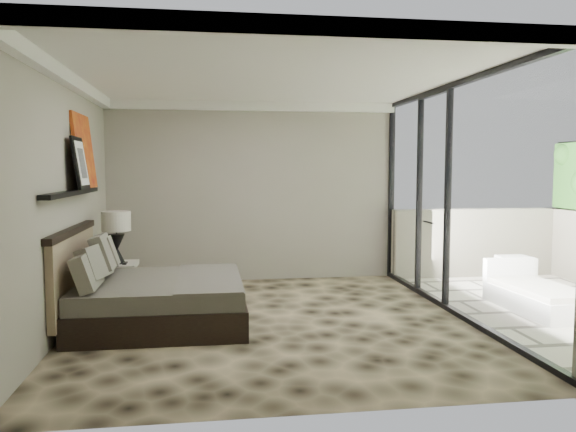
{
  "coord_description": "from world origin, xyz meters",
  "views": [
    {
      "loc": [
        -0.71,
        -6.33,
        1.76
      ],
      "look_at": [
        0.25,
        0.4,
        1.19
      ],
      "focal_mm": 35.0,
      "sensor_mm": 36.0,
      "label": 1
    }
  ],
  "objects": [
    {
      "name": "floor",
      "position": [
        0.0,
        0.0,
        0.0
      ],
      "size": [
        5.0,
        5.0,
        0.0
      ],
      "primitive_type": "plane",
      "color": "black",
      "rests_on": "ground"
    },
    {
      "name": "ceiling",
      "position": [
        0.0,
        0.0,
        2.79
      ],
      "size": [
        4.5,
        5.0,
        0.02
      ],
      "primitive_type": "cube",
      "color": "silver",
      "rests_on": "back_wall"
    },
    {
      "name": "back_wall",
      "position": [
        0.0,
        2.49,
        1.4
      ],
      "size": [
        4.5,
        0.02,
        2.8
      ],
      "primitive_type": "cube",
      "color": "gray",
      "rests_on": "floor"
    },
    {
      "name": "left_wall",
      "position": [
        -2.24,
        0.0,
        1.4
      ],
      "size": [
        0.02,
        5.0,
        2.8
      ],
      "primitive_type": "cube",
      "color": "gray",
      "rests_on": "floor"
    },
    {
      "name": "glass_wall",
      "position": [
        2.25,
        0.0,
        1.4
      ],
      "size": [
        0.08,
        5.0,
        2.8
      ],
      "primitive_type": "cube",
      "color": "white",
      "rests_on": "floor"
    },
    {
      "name": "terrace_slab",
      "position": [
        3.75,
        0.0,
        -0.06
      ],
      "size": [
        3.0,
        5.0,
        0.12
      ],
      "primitive_type": "cube",
      "color": "#B8AF9D",
      "rests_on": "ground"
    },
    {
      "name": "picture_ledge",
      "position": [
        -2.18,
        0.1,
        1.5
      ],
      "size": [
        0.12,
        2.2,
        0.05
      ],
      "primitive_type": "cube",
      "color": "black",
      "rests_on": "left_wall"
    },
    {
      "name": "bed",
      "position": [
        -1.35,
        0.08,
        0.32
      ],
      "size": [
        1.92,
        1.87,
        1.06
      ],
      "color": "black",
      "rests_on": "floor"
    },
    {
      "name": "nightstand",
      "position": [
        -1.92,
        1.27,
        0.26
      ],
      "size": [
        0.68,
        0.68,
        0.52
      ],
      "primitive_type": "cube",
      "rotation": [
        0.0,
        0.0,
        0.39
      ],
      "color": "black",
      "rests_on": "floor"
    },
    {
      "name": "table_lamp",
      "position": [
        -1.91,
        1.23,
        0.96
      ],
      "size": [
        0.38,
        0.38,
        0.69
      ],
      "color": "black",
      "rests_on": "nightstand"
    },
    {
      "name": "abstract_canvas",
      "position": [
        -2.19,
        0.8,
        1.97
      ],
      "size": [
        0.13,
        0.9,
        0.9
      ],
      "primitive_type": "cube",
      "rotation": [
        0.0,
        -0.1,
        0.0
      ],
      "color": "#C14210",
      "rests_on": "picture_ledge"
    },
    {
      "name": "framed_print",
      "position": [
        -2.14,
        0.33,
        1.82
      ],
      "size": [
        0.11,
        0.5,
        0.6
      ],
      "primitive_type": "cube",
      "rotation": [
        0.0,
        -0.14,
        0.0
      ],
      "color": "black",
      "rests_on": "picture_ledge"
    },
    {
      "name": "ottoman",
      "position": [
        3.83,
        1.4,
        0.23
      ],
      "size": [
        0.47,
        0.47,
        0.45
      ],
      "primitive_type": "cube",
      "rotation": [
        0.0,
        0.0,
        -0.04
      ],
      "color": "silver",
      "rests_on": "terrace_slab"
    },
    {
      "name": "lounger",
      "position": [
        3.35,
        0.06,
        0.17
      ],
      "size": [
        0.78,
        1.47,
        0.56
      ],
      "rotation": [
        0.0,
        0.0,
        0.05
      ],
      "color": "silver",
      "rests_on": "terrace_slab"
    }
  ]
}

